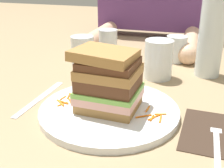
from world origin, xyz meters
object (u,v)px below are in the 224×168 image
(main_plate, at_px, (108,110))
(juice_glass, at_px, (158,62))
(empty_tumbler_2, at_px, (176,49))
(fork, at_px, (217,138))
(empty_tumbler_1, at_px, (108,43))
(sandwich, at_px, (107,80))
(empty_tumbler_0, at_px, (83,50))
(napkin_dark, at_px, (216,132))
(water_bottle, at_px, (213,24))
(knife, at_px, (38,99))

(main_plate, distance_m, juice_glass, 0.25)
(main_plate, bearing_deg, empty_tumbler_2, 75.80)
(fork, xyz_separation_m, empty_tumbler_2, (-0.11, 0.43, 0.04))
(empty_tumbler_1, bearing_deg, empty_tumbler_2, 4.85)
(sandwich, relative_size, empty_tumbler_2, 1.62)
(sandwich, xyz_separation_m, fork, (0.22, -0.04, -0.07))
(fork, bearing_deg, juice_glass, 118.58)
(juice_glass, xyz_separation_m, empty_tumbler_0, (-0.24, 0.05, -0.00))
(napkin_dark, bearing_deg, water_bottle, 93.59)
(juice_glass, xyz_separation_m, empty_tumbler_2, (0.03, 0.16, -0.00))
(main_plate, height_order, water_bottle, water_bottle)
(fork, relative_size, empty_tumbler_2, 2.05)
(juice_glass, bearing_deg, napkin_dark, -59.30)
(main_plate, bearing_deg, fork, -9.80)
(water_bottle, distance_m, empty_tumbler_2, 0.17)
(juice_glass, bearing_deg, empty_tumbler_1, 142.77)
(empty_tumbler_2, bearing_deg, napkin_dark, -74.31)
(napkin_dark, height_order, juice_glass, juice_glass)
(empty_tumbler_2, bearing_deg, sandwich, -104.29)
(sandwich, height_order, empty_tumbler_0, sandwich)
(sandwich, xyz_separation_m, knife, (-0.17, 0.02, -0.07))
(napkin_dark, distance_m, empty_tumbler_0, 0.49)
(main_plate, relative_size, empty_tumbler_2, 3.56)
(knife, xyz_separation_m, empty_tumbler_0, (0.00, 0.27, 0.04))
(sandwich, height_order, napkin_dark, sandwich)
(main_plate, distance_m, napkin_dark, 0.22)
(fork, bearing_deg, knife, 172.33)
(sandwich, xyz_separation_m, water_bottle, (0.20, 0.29, 0.07))
(water_bottle, relative_size, empty_tumbler_1, 3.45)
(sandwich, distance_m, napkin_dark, 0.23)
(fork, xyz_separation_m, empty_tumbler_0, (-0.39, 0.32, 0.04))
(juice_glass, bearing_deg, empty_tumbler_2, 78.57)
(juice_glass, bearing_deg, sandwich, -106.20)
(napkin_dark, xyz_separation_m, water_bottle, (-0.02, 0.31, 0.14))
(fork, height_order, water_bottle, water_bottle)
(knife, bearing_deg, main_plate, -5.00)
(empty_tumbler_0, xyz_separation_m, empty_tumbler_1, (0.05, 0.09, 0.00))
(sandwich, height_order, fork, sandwich)
(juice_glass, xyz_separation_m, empty_tumbler_1, (-0.19, 0.14, 0.00))
(empty_tumbler_2, bearing_deg, juice_glass, -101.43)
(empty_tumbler_0, relative_size, empty_tumbler_2, 1.07)
(empty_tumbler_1, bearing_deg, main_plate, -72.31)
(knife, xyz_separation_m, juice_glass, (0.24, 0.22, 0.04))
(main_plate, xyz_separation_m, knife, (-0.17, 0.02, -0.01))
(empty_tumbler_0, bearing_deg, knife, -90.06)
(water_bottle, relative_size, empty_tumbler_0, 3.64)
(juice_glass, height_order, water_bottle, water_bottle)
(sandwich, bearing_deg, empty_tumbler_1, 107.54)
(empty_tumbler_2, bearing_deg, water_bottle, -46.50)
(fork, relative_size, juice_glass, 1.59)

